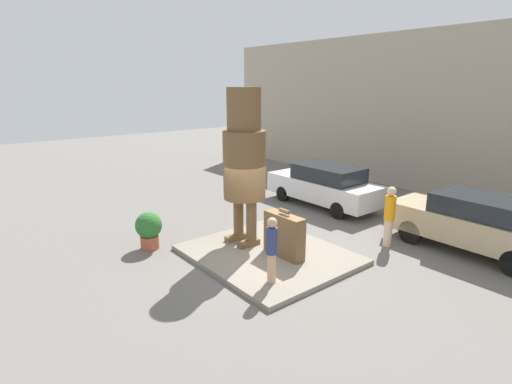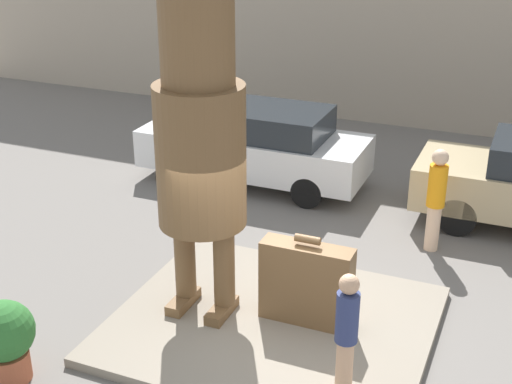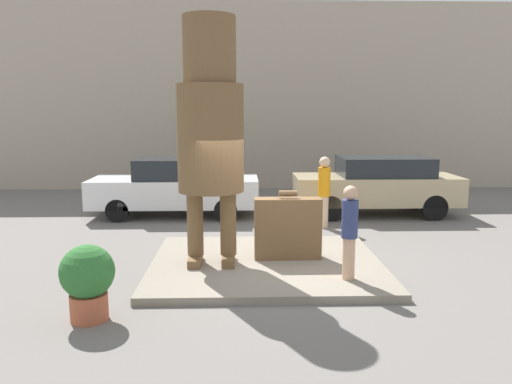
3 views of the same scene
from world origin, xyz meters
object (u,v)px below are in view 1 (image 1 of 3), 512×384
Objects in this scene: giant_suitcase at (284,235)px; statue_figure at (244,155)px; tourist at (272,247)px; worker_hivis at (390,214)px; parked_car_tan at (476,222)px; planter_pot at (149,228)px; parked_car_white at (324,185)px.

statue_figure is at bearing -171.01° from giant_suitcase.
statue_figure reaches higher than tourist.
worker_hivis is (1.23, 3.13, 0.27)m from giant_suitcase.
worker_hivis reaches higher than parked_car_tan.
tourist is (2.40, -1.04, -1.76)m from statue_figure.
parked_car_tan is 2.53× the size of worker_hivis.
giant_suitcase is at bearing 57.02° from parked_car_tan.
parked_car_tan is at bearing 47.49° from statue_figure.
tourist is at bearing 70.52° from parked_car_tan.
giant_suitcase is at bearing 39.06° from planter_pot.
parked_car_tan is at bearing 49.52° from planter_pot.
parked_car_tan is (5.79, -0.05, 0.03)m from parked_car_white.
statue_figure is 4.67m from worker_hivis.
parked_car_white is 4.30m from worker_hivis.
statue_figure is 3.16m from tourist.
planter_pot is at bearing 49.52° from parked_car_tan.
worker_hivis is (3.98, -1.61, 0.14)m from parked_car_white.
tourist is 1.45× the size of planter_pot.
tourist reaches higher than parked_car_tan.
statue_figure is 0.97× the size of parked_car_tan.
parked_car_white reaches higher than giant_suitcase.
statue_figure reaches higher than parked_car_white.
parked_car_tan is 9.51m from planter_pot.
tourist is 4.27m from planter_pot.
giant_suitcase is 5.49m from parked_car_white.
worker_hivis reaches higher than tourist.
giant_suitcase is 1.61m from tourist.
worker_hivis is at bearing 86.13° from tourist.
parked_car_white is (-2.75, 4.75, 0.13)m from giant_suitcase.
planter_pot is at bearing -127.56° from worker_hivis.
worker_hivis reaches higher than parked_car_white.
statue_figure reaches higher than parked_car_tan.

